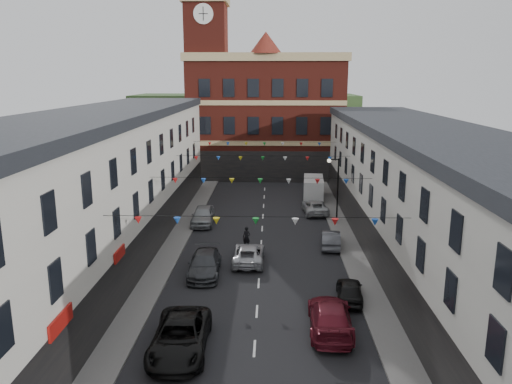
# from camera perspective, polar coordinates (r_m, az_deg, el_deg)

# --- Properties ---
(ground) EXTENTS (160.00, 160.00, 0.00)m
(ground) POSITION_cam_1_polar(r_m,az_deg,el_deg) (32.95, 0.30, -10.39)
(ground) COLOR black
(ground) RESTS_ON ground
(pavement_left) EXTENTS (1.80, 64.00, 0.15)m
(pavement_left) POSITION_cam_1_polar(r_m,az_deg,el_deg) (35.59, -10.92, -8.68)
(pavement_left) COLOR #605E5B
(pavement_left) RESTS_ON ground
(pavement_right) EXTENTS (1.80, 64.00, 0.15)m
(pavement_right) POSITION_cam_1_polar(r_m,az_deg,el_deg) (35.29, 11.80, -8.92)
(pavement_right) COLOR #605E5B
(pavement_right) RESTS_ON ground
(terrace_left) EXTENTS (8.40, 56.00, 10.70)m
(terrace_left) POSITION_cam_1_polar(r_m,az_deg,el_deg) (34.54, -19.58, -0.71)
(terrace_left) COLOR silver
(terrace_left) RESTS_ON ground
(terrace_right) EXTENTS (8.40, 56.00, 9.70)m
(terrace_right) POSITION_cam_1_polar(r_m,az_deg,el_deg) (34.13, 20.56, -1.81)
(terrace_right) COLOR #BBB9AF
(terrace_right) RESTS_ON ground
(civic_building) EXTENTS (20.60, 13.30, 18.50)m
(civic_building) POSITION_cam_1_polar(r_m,az_deg,el_deg) (68.37, 1.14, 8.84)
(civic_building) COLOR maroon
(civic_building) RESTS_ON ground
(clock_tower) EXTENTS (5.60, 5.60, 30.00)m
(clock_tower) POSITION_cam_1_polar(r_m,az_deg,el_deg) (65.78, -5.62, 14.54)
(clock_tower) COLOR maroon
(clock_tower) RESTS_ON ground
(distant_hill) EXTENTS (40.00, 14.00, 10.00)m
(distant_hill) POSITION_cam_1_polar(r_m,az_deg,el_deg) (92.71, -1.19, 7.98)
(distant_hill) COLOR #2C4C23
(distant_hill) RESTS_ON ground
(street_lamp) EXTENTS (1.10, 0.36, 6.00)m
(street_lamp) POSITION_cam_1_polar(r_m,az_deg,el_deg) (45.54, 9.04, 1.20)
(street_lamp) COLOR black
(street_lamp) RESTS_ON ground
(car_left_c) EXTENTS (2.79, 5.81, 1.60)m
(car_left_c) POSITION_cam_1_polar(r_m,az_deg,el_deg) (25.43, -8.68, -16.04)
(car_left_c) COLOR black
(car_left_c) RESTS_ON ground
(car_left_d) EXTENTS (2.26, 5.17, 1.48)m
(car_left_d) POSITION_cam_1_polar(r_m,az_deg,el_deg) (34.25, -5.90, -8.20)
(car_left_d) COLOR #37393E
(car_left_d) RESTS_ON ground
(car_left_e) EXTENTS (2.02, 4.87, 1.65)m
(car_left_e) POSITION_cam_1_polar(r_m,az_deg,el_deg) (45.63, -6.06, -2.67)
(car_left_e) COLOR #919599
(car_left_e) RESTS_ON ground
(car_right_c) EXTENTS (2.45, 5.57, 1.59)m
(car_right_c) POSITION_cam_1_polar(r_m,az_deg,el_deg) (27.30, 8.47, -13.90)
(car_right_c) COLOR maroon
(car_right_c) RESTS_ON ground
(car_right_d) EXTENTS (1.93, 3.93, 1.29)m
(car_right_d) POSITION_cam_1_polar(r_m,az_deg,el_deg) (30.87, 10.64, -10.99)
(car_right_d) COLOR black
(car_right_d) RESTS_ON ground
(car_right_e) EXTENTS (1.78, 4.16, 1.33)m
(car_right_e) POSITION_cam_1_polar(r_m,az_deg,el_deg) (39.82, 8.55, -5.32)
(car_right_e) COLOR #505258
(car_right_e) RESTS_ON ground
(car_right_f) EXTENTS (2.52, 4.93, 1.33)m
(car_right_f) POSITION_cam_1_polar(r_m,az_deg,el_deg) (49.27, 6.75, -1.70)
(car_right_f) COLOR #ABAEB0
(car_right_f) RESTS_ON ground
(moving_car) EXTENTS (2.23, 4.78, 1.32)m
(moving_car) POSITION_cam_1_polar(r_m,az_deg,el_deg) (36.19, -0.86, -7.08)
(moving_car) COLOR #ACADB3
(moving_car) RESTS_ON ground
(white_van) EXTENTS (2.45, 5.54, 2.39)m
(white_van) POSITION_cam_1_polar(r_m,az_deg,el_deg) (54.79, 6.57, 0.37)
(white_van) COLOR silver
(white_van) RESTS_ON ground
(pedestrian) EXTENTS (0.72, 0.58, 1.70)m
(pedestrian) POSITION_cam_1_polar(r_m,az_deg,el_deg) (39.16, -1.09, -5.21)
(pedestrian) COLOR black
(pedestrian) RESTS_ON ground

